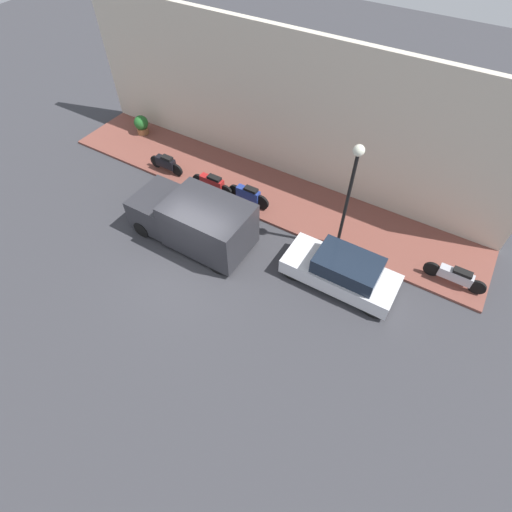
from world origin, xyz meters
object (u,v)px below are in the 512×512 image
parked_car (342,271)px  motorcycle_blue (248,195)px  motorcycle_black (166,163)px  streetlamp (352,180)px  scooter_silver (456,276)px  potted_plant (141,124)px  delivery_van (193,220)px  motorcycle_red (212,183)px

parked_car → motorcycle_blue: 5.19m
motorcycle_black → streetlamp: streetlamp is taller
scooter_silver → potted_plant: size_ratio=2.28×
delivery_van → motorcycle_red: delivery_van is taller
potted_plant → motorcycle_black: bearing=-120.5°
parked_car → streetlamp: bearing=26.3°
parked_car → motorcycle_blue: bearing=70.0°
delivery_van → streetlamp: streetlamp is taller
scooter_silver → motorcycle_black: motorcycle_black is taller
scooter_silver → streetlamp: size_ratio=0.48×
motorcycle_blue → motorcycle_black: bearing=90.8°
motorcycle_black → delivery_van: bearing=-126.4°
parked_car → delivery_van: size_ratio=0.84×
scooter_silver → potted_plant: 15.63m
parked_car → motorcycle_blue: (1.77, 4.88, -0.07)m
delivery_van → potted_plant: bearing=56.2°
streetlamp → potted_plant: bearing=80.5°
motorcycle_black → potted_plant: bearing=59.5°
parked_car → potted_plant: size_ratio=4.25×
parked_car → scooter_silver: 3.90m
parked_car → potted_plant: parked_car is taller
motorcycle_blue → streetlamp: size_ratio=0.44×
motorcycle_black → streetlamp: size_ratio=0.40×
delivery_van → motorcycle_black: bearing=53.6°
parked_car → motorcycle_black: parked_car is taller
motorcycle_blue → potted_plant: size_ratio=2.07×
scooter_silver → potted_plant: (1.55, 15.55, 0.07)m
potted_plant → motorcycle_red: bearing=-108.5°
motorcycle_blue → streetlamp: bearing=-92.9°
delivery_van → scooter_silver: size_ratio=2.22×
streetlamp → motorcycle_red: bearing=89.6°
motorcycle_blue → parked_car: bearing=-110.0°
delivery_van → motorcycle_black: size_ratio=2.65×
potted_plant → parked_car: bearing=-106.0°
parked_car → scooter_silver: size_ratio=1.87×
motorcycle_blue → delivery_van: bearing=164.5°
motorcycle_black → motorcycle_red: bearing=-92.4°
scooter_silver → motorcycle_black: 12.55m
delivery_van → motorcycle_red: (2.50, 0.95, -0.43)m
scooter_silver → potted_plant: bearing=84.3°
scooter_silver → motorcycle_red: bearing=91.8°
streetlamp → delivery_van: bearing=116.9°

